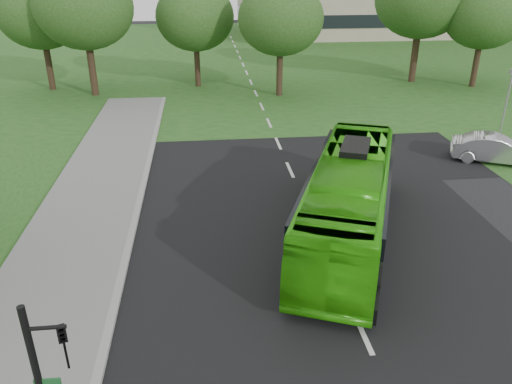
% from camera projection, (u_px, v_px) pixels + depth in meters
% --- Properties ---
extents(ground, '(160.00, 160.00, 0.00)m').
position_uv_depth(ground, '(343.00, 289.00, 15.92)').
color(ground, black).
rests_on(ground, ground).
extents(street_surfaces, '(120.00, 120.00, 0.15)m').
position_uv_depth(street_surfaces, '(255.00, 104.00, 36.39)').
color(street_surfaces, black).
rests_on(street_surfaces, ground).
extents(tree_park_a, '(7.18, 7.18, 9.54)m').
position_uv_depth(tree_park_a, '(84.00, 7.00, 36.17)').
color(tree_park_a, black).
rests_on(tree_park_a, ground).
extents(tree_park_b, '(6.19, 6.19, 8.12)m').
position_uv_depth(tree_park_b, '(195.00, 17.00, 39.35)').
color(tree_park_b, black).
rests_on(tree_park_b, ground).
extents(tree_park_c, '(6.30, 6.30, 8.37)m').
position_uv_depth(tree_park_c, '(281.00, 19.00, 36.43)').
color(tree_park_c, black).
rests_on(tree_park_c, ground).
extents(tree_park_e, '(6.29, 6.29, 8.39)m').
position_uv_depth(tree_park_e, '(485.00, 14.00, 39.11)').
color(tree_park_e, black).
rests_on(tree_park_e, ground).
extents(tree_park_f, '(6.56, 6.56, 8.75)m').
position_uv_depth(tree_park_f, '(40.00, 12.00, 38.07)').
color(tree_park_f, black).
rests_on(tree_park_f, ground).
extents(bus, '(6.55, 11.29, 3.10)m').
position_uv_depth(bus, '(349.00, 199.00, 18.32)').
color(bus, '#34B510').
rests_on(bus, ground).
extents(sedan, '(4.54, 3.16, 1.42)m').
position_uv_depth(sedan, '(495.00, 149.00, 25.68)').
color(sedan, silver).
rests_on(sedan, ground).
extents(camera_pole, '(0.39, 0.36, 3.95)m').
position_uv_depth(camera_pole, '(508.00, 94.00, 28.67)').
color(camera_pole, gray).
rests_on(camera_pole, ground).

